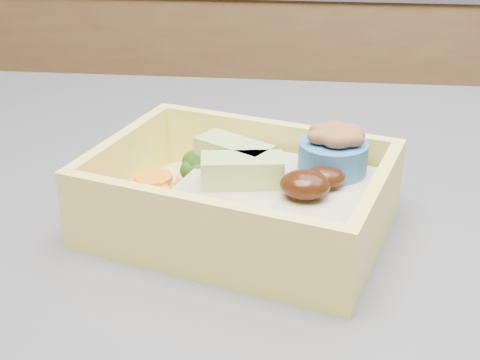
# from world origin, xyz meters

# --- Properties ---
(bento_box) EXTENTS (0.23, 0.20, 0.07)m
(bento_box) POSITION_xyz_m (0.11, -0.03, 0.95)
(bento_box) COLOR #FFEE69
(bento_box) RESTS_ON island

